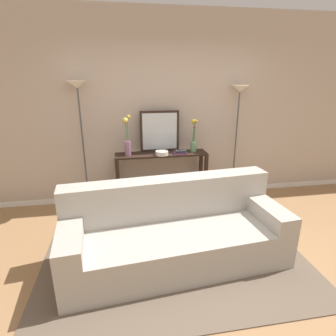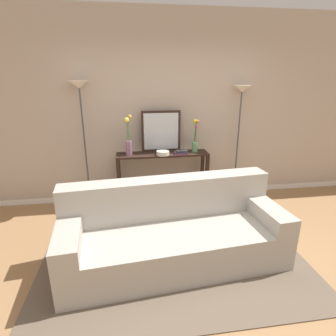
{
  "view_description": "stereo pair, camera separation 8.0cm",
  "coord_description": "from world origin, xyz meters",
  "px_view_note": "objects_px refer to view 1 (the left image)",
  "views": [
    {
      "loc": [
        -0.73,
        -2.28,
        1.98
      ],
      "look_at": [
        -0.17,
        0.98,
        0.85
      ],
      "focal_mm": 29.49,
      "sensor_mm": 36.0,
      "label": 1
    },
    {
      "loc": [
        -0.66,
        -2.3,
        1.98
      ],
      "look_at": [
        -0.17,
        0.98,
        0.85
      ],
      "focal_mm": 29.49,
      "sensor_mm": 36.0,
      "label": 2
    }
  ],
  "objects_px": {
    "vase_short_flowers": "(194,138)",
    "fruit_bowl": "(162,153)",
    "wall_mirror": "(160,131)",
    "vase_tall_flowers": "(127,140)",
    "couch": "(175,234)",
    "floor_lamp_right": "(238,111)",
    "floor_lamp_left": "(80,111)",
    "console_table": "(161,169)",
    "book_row_under_console": "(140,201)",
    "book_stack": "(180,152)"
  },
  "relations": [
    {
      "from": "vase_short_flowers",
      "to": "fruit_bowl",
      "type": "distance_m",
      "value": 0.56
    },
    {
      "from": "wall_mirror",
      "to": "vase_short_flowers",
      "type": "relative_size",
      "value": 1.26
    },
    {
      "from": "vase_tall_flowers",
      "to": "vase_short_flowers",
      "type": "bearing_deg",
      "value": 2.54
    },
    {
      "from": "wall_mirror",
      "to": "vase_short_flowers",
      "type": "distance_m",
      "value": 0.54
    },
    {
      "from": "couch",
      "to": "vase_tall_flowers",
      "type": "height_order",
      "value": "vase_tall_flowers"
    },
    {
      "from": "floor_lamp_right",
      "to": "wall_mirror",
      "type": "distance_m",
      "value": 1.27
    },
    {
      "from": "wall_mirror",
      "to": "fruit_bowl",
      "type": "relative_size",
      "value": 3.22
    },
    {
      "from": "floor_lamp_left",
      "to": "wall_mirror",
      "type": "distance_m",
      "value": 1.2
    },
    {
      "from": "console_table",
      "to": "floor_lamp_right",
      "type": "height_order",
      "value": "floor_lamp_right"
    },
    {
      "from": "wall_mirror",
      "to": "book_row_under_console",
      "type": "height_order",
      "value": "wall_mirror"
    },
    {
      "from": "floor_lamp_left",
      "to": "wall_mirror",
      "type": "bearing_deg",
      "value": 1.4
    },
    {
      "from": "fruit_bowl",
      "to": "book_stack",
      "type": "height_order",
      "value": "fruit_bowl"
    },
    {
      "from": "fruit_bowl",
      "to": "book_stack",
      "type": "xyz_separation_m",
      "value": [
        0.28,
        0.02,
        -0.01
      ]
    },
    {
      "from": "couch",
      "to": "book_row_under_console",
      "type": "distance_m",
      "value": 1.49
    },
    {
      "from": "book_stack",
      "to": "console_table",
      "type": "bearing_deg",
      "value": 165.61
    },
    {
      "from": "floor_lamp_left",
      "to": "book_stack",
      "type": "bearing_deg",
      "value": -6.98
    },
    {
      "from": "floor_lamp_right",
      "to": "couch",
      "type": "bearing_deg",
      "value": -130.27
    },
    {
      "from": "wall_mirror",
      "to": "vase_short_flowers",
      "type": "bearing_deg",
      "value": -12.38
    },
    {
      "from": "vase_short_flowers",
      "to": "fruit_bowl",
      "type": "relative_size",
      "value": 2.56
    },
    {
      "from": "vase_short_flowers",
      "to": "console_table",
      "type": "bearing_deg",
      "value": -177.85
    },
    {
      "from": "wall_mirror",
      "to": "vase_tall_flowers",
      "type": "relative_size",
      "value": 1.05
    },
    {
      "from": "book_row_under_console",
      "to": "vase_short_flowers",
      "type": "bearing_deg",
      "value": 1.27
    },
    {
      "from": "floor_lamp_left",
      "to": "couch",
      "type": "bearing_deg",
      "value": -55.06
    },
    {
      "from": "couch",
      "to": "book_stack",
      "type": "xyz_separation_m",
      "value": [
        0.35,
        1.37,
        0.55
      ]
    },
    {
      "from": "vase_short_flowers",
      "to": "fruit_bowl",
      "type": "xyz_separation_m",
      "value": [
        -0.52,
        -0.11,
        -0.19
      ]
    },
    {
      "from": "couch",
      "to": "console_table",
      "type": "bearing_deg",
      "value": 87.13
    },
    {
      "from": "couch",
      "to": "vase_short_flowers",
      "type": "relative_size",
      "value": 4.9
    },
    {
      "from": "console_table",
      "to": "wall_mirror",
      "type": "distance_m",
      "value": 0.59
    },
    {
      "from": "fruit_bowl",
      "to": "book_row_under_console",
      "type": "xyz_separation_m",
      "value": [
        -0.35,
        0.09,
        -0.81
      ]
    },
    {
      "from": "floor_lamp_right",
      "to": "fruit_bowl",
      "type": "xyz_separation_m",
      "value": [
        -1.25,
        -0.2,
        -0.57
      ]
    },
    {
      "from": "floor_lamp_left",
      "to": "vase_short_flowers",
      "type": "bearing_deg",
      "value": -2.92
    },
    {
      "from": "vase_short_flowers",
      "to": "book_stack",
      "type": "xyz_separation_m",
      "value": [
        -0.24,
        -0.09,
        -0.2
      ]
    },
    {
      "from": "floor_lamp_left",
      "to": "vase_short_flowers",
      "type": "relative_size",
      "value": 3.8
    },
    {
      "from": "book_stack",
      "to": "floor_lamp_right",
      "type": "bearing_deg",
      "value": 10.32
    },
    {
      "from": "console_table",
      "to": "vase_tall_flowers",
      "type": "relative_size",
      "value": 2.35
    },
    {
      "from": "floor_lamp_right",
      "to": "vase_tall_flowers",
      "type": "relative_size",
      "value": 3.06
    },
    {
      "from": "couch",
      "to": "vase_tall_flowers",
      "type": "bearing_deg",
      "value": 107.08
    },
    {
      "from": "console_table",
      "to": "vase_tall_flowers",
      "type": "height_order",
      "value": "vase_tall_flowers"
    },
    {
      "from": "book_row_under_console",
      "to": "vase_tall_flowers",
      "type": "bearing_deg",
      "value": -170.37
    },
    {
      "from": "vase_short_flowers",
      "to": "floor_lamp_left",
      "type": "bearing_deg",
      "value": 177.08
    },
    {
      "from": "floor_lamp_left",
      "to": "book_stack",
      "type": "height_order",
      "value": "floor_lamp_left"
    },
    {
      "from": "console_table",
      "to": "fruit_bowl",
      "type": "height_order",
      "value": "fruit_bowl"
    },
    {
      "from": "couch",
      "to": "wall_mirror",
      "type": "xyz_separation_m",
      "value": [
        0.07,
        1.58,
        0.84
      ]
    },
    {
      "from": "couch",
      "to": "floor_lamp_right",
      "type": "xyz_separation_m",
      "value": [
        1.31,
        1.55,
        1.12
      ]
    },
    {
      "from": "couch",
      "to": "fruit_bowl",
      "type": "relative_size",
      "value": 12.56
    },
    {
      "from": "vase_short_flowers",
      "to": "book_stack",
      "type": "height_order",
      "value": "vase_short_flowers"
    },
    {
      "from": "floor_lamp_left",
      "to": "wall_mirror",
      "type": "height_order",
      "value": "floor_lamp_left"
    },
    {
      "from": "couch",
      "to": "floor_lamp_right",
      "type": "bearing_deg",
      "value": 49.73
    },
    {
      "from": "console_table",
      "to": "fruit_bowl",
      "type": "xyz_separation_m",
      "value": [
        -0.01,
        -0.09,
        0.3
      ]
    },
    {
      "from": "floor_lamp_right",
      "to": "book_stack",
      "type": "relative_size",
      "value": 8.32
    }
  ]
}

